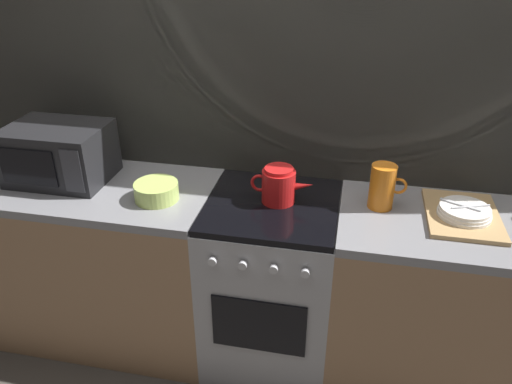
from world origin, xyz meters
TOP-DOWN VIEW (x-y plane):
  - ground_plane at (0.00, 0.00)m, footprint 8.00×8.00m
  - back_wall at (0.00, 0.32)m, footprint 3.60×0.05m
  - counter_left at (-0.90, 0.00)m, footprint 1.20×0.60m
  - stove_unit at (-0.00, -0.00)m, footprint 0.60×0.63m
  - counter_right at (0.90, 0.00)m, footprint 1.20×0.60m
  - microwave at (-1.05, 0.04)m, footprint 0.46×0.35m
  - kettle at (0.02, 0.03)m, footprint 0.28×0.15m
  - mixing_bowl at (-0.52, -0.07)m, footprint 0.20×0.20m
  - pitcher at (0.47, 0.07)m, footprint 0.16×0.11m
  - dish_pile at (0.81, 0.04)m, footprint 0.30×0.40m

SIDE VIEW (x-z plane):
  - ground_plane at x=0.00m, z-range 0.00..0.00m
  - stove_unit at x=0.00m, z-range 0.00..0.90m
  - counter_left at x=-0.90m, z-range 0.00..0.90m
  - counter_right at x=0.90m, z-range 0.00..0.90m
  - dish_pile at x=0.81m, z-range 0.89..0.96m
  - mixing_bowl at x=-0.52m, z-range 0.90..0.98m
  - kettle at x=0.02m, z-range 0.90..1.06m
  - pitcher at x=0.47m, z-range 0.90..1.10m
  - microwave at x=-1.05m, z-range 0.90..1.17m
  - back_wall at x=0.00m, z-range 0.00..2.40m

